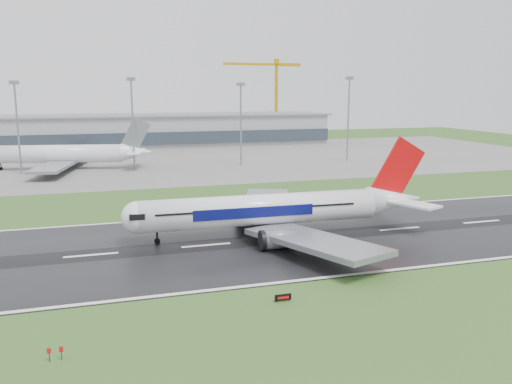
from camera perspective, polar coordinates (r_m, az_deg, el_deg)
name	(u,v)px	position (r m, az deg, el deg)	size (l,w,h in m)	color
ground	(91,256)	(95.02, -17.38, -6.57)	(520.00, 520.00, 0.00)	#2E541E
runway	(91,255)	(95.01, -17.38, -6.54)	(400.00, 45.00, 0.10)	black
apron	(92,162)	(217.65, -17.31, 3.09)	(400.00, 130.00, 0.08)	slate
terminal	(91,132)	(276.63, -17.39, 6.20)	(240.00, 36.00, 15.00)	gray
main_airliner	(282,190)	(101.19, 2.78, 0.21)	(60.05, 57.19, 17.73)	white
parked_airliner	(62,144)	(200.00, -20.19, 4.86)	(60.97, 56.77, 17.87)	white
tower_crane	(276,100)	(307.94, 2.21, 9.93)	(45.96, 2.51, 45.28)	#BF8808
runway_sign	(283,298)	(71.84, 2.93, -11.34)	(2.30, 0.26, 1.04)	black
floodmast_2	(18,130)	(192.85, -24.31, 6.11)	(0.64, 0.64, 29.73)	gray
floodmast_3	(133,126)	(191.71, -13.15, 6.96)	(0.64, 0.64, 31.05)	gray
floodmast_4	(241,126)	(198.35, -1.64, 7.13)	(0.64, 0.64, 29.42)	gray
floodmast_5	(348,121)	(214.20, 9.92, 7.58)	(0.64, 0.64, 31.94)	gray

